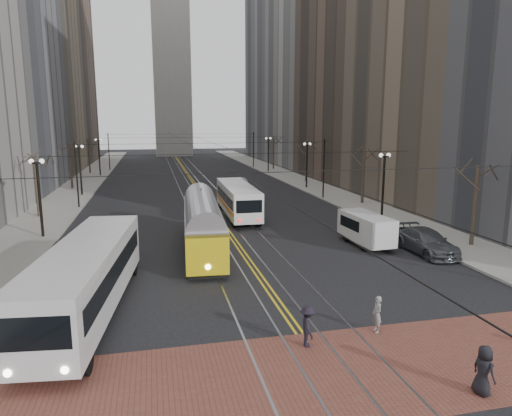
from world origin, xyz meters
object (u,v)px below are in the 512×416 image
transit_bus (87,280)px  streetcar (203,229)px  rear_bus (238,201)px  sedan_grey (237,188)px  pedestrian_b (377,314)px  pedestrian_d (308,326)px  pedestrian_a (484,370)px  clock_tower (169,6)px  sedan_silver (239,185)px  sedan_parked (426,242)px  cargo_van (366,230)px

transit_bus → streetcar: bearing=62.6°
rear_bus → sedan_grey: 12.98m
pedestrian_b → pedestrian_d: bearing=-76.4°
transit_bus → pedestrian_a: size_ratio=7.82×
sedan_grey → rear_bus: bearing=-104.8°
clock_tower → sedan_grey: size_ratio=14.29×
clock_tower → pedestrian_d: bearing=-90.0°
sedan_grey → pedestrian_d: size_ratio=2.86×
clock_tower → sedan_silver: bearing=-85.9°
sedan_silver → pedestrian_d: (-4.68, -38.97, -0.04)m
transit_bus → rear_bus: transit_bus is taller
clock_tower → pedestrian_b: 109.36m
sedan_parked → clock_tower: bearing=97.2°
pedestrian_d → rear_bus: bearing=1.5°
clock_tower → sedan_grey: 75.53m
streetcar → pedestrian_d: size_ratio=7.77×
clock_tower → sedan_silver: (4.65, -65.05, -35.10)m
clock_tower → pedestrian_a: size_ratio=40.53×
transit_bus → pedestrian_b: size_ratio=8.34×
sedan_silver → sedan_grey: bearing=-109.7°
pedestrian_d → sedan_silver: bearing=-1.1°
sedan_parked → pedestrian_b: 13.00m
streetcar → pedestrian_b: (5.61, -13.55, -0.70)m
rear_bus → pedestrian_a: 28.88m
streetcar → cargo_van: (11.19, -1.15, -0.38)m
streetcar → sedan_grey: streetcar is taller
pedestrian_a → pedestrian_b: size_ratio=1.07×
rear_bus → pedestrian_a: (2.51, -28.76, -0.62)m
transit_bus → sedan_silver: (13.26, 33.92, -0.73)m
streetcar → sedan_silver: streetcar is taller
streetcar → sedan_parked: streetcar is taller
transit_bus → pedestrian_d: transit_bus is taller
transit_bus → pedestrian_a: bearing=-28.9°
sedan_grey → sedan_parked: (7.58, -27.02, -0.00)m
sedan_silver → pedestrian_d: 39.25m
rear_bus → sedan_grey: rear_bus is taller
transit_bus → pedestrian_b: (11.72, -4.53, -0.82)m
pedestrian_b → sedan_silver: bearing=-178.2°
streetcar → cargo_van: bearing=-2.0°
cargo_van → sedan_parked: 4.02m
pedestrian_d → transit_bus: bearing=65.3°
rear_bus → pedestrian_d: 24.63m
sedan_silver → clock_tower: bearing=91.7°
streetcar → cargo_van: size_ratio=2.52×
rear_bus → cargo_van: rear_bus is taller
sedan_grey → pedestrian_b: size_ratio=3.03×
pedestrian_b → pedestrian_d: size_ratio=0.95×
transit_bus → sedan_parked: 20.99m
sedan_silver → cargo_van: bearing=-83.6°
sedan_grey → pedestrian_b: bearing=-96.0°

